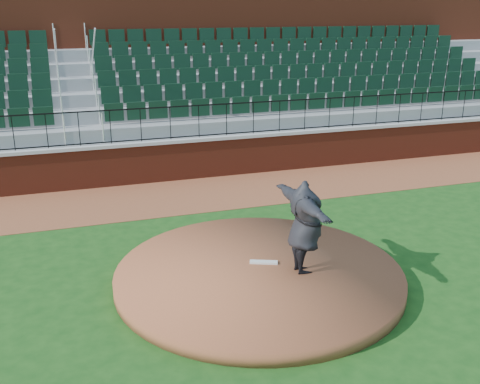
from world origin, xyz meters
TOP-DOWN VIEW (x-y plane):
  - ground at (0.00, 0.00)m, footprint 90.00×90.00m
  - warning_track at (0.00, 5.40)m, footprint 34.00×3.20m
  - field_wall at (0.00, 7.00)m, footprint 34.00×0.35m
  - wall_cap at (0.00, 7.00)m, footprint 34.00×0.45m
  - wall_railing at (0.00, 7.00)m, footprint 34.00×0.05m
  - seating_stands at (0.00, 9.72)m, footprint 34.00×5.10m
  - concourse_wall at (0.00, 12.52)m, footprint 34.00×0.50m
  - pitchers_mound at (-0.17, -0.25)m, footprint 5.71×5.71m
  - pitching_rubber at (0.02, -0.00)m, footprint 0.58×0.35m
  - pitcher at (0.63, -0.59)m, footprint 0.63×2.32m

SIDE VIEW (x-z plane):
  - ground at x=0.00m, z-range 0.00..0.00m
  - warning_track at x=0.00m, z-range 0.00..0.01m
  - pitchers_mound at x=-0.17m, z-range 0.00..0.25m
  - pitching_rubber at x=0.02m, z-range 0.25..0.29m
  - field_wall at x=0.00m, z-range 0.00..1.20m
  - pitcher at x=0.63m, z-range 0.25..2.14m
  - wall_cap at x=0.00m, z-range 1.20..1.30m
  - wall_railing at x=0.00m, z-range 1.30..2.30m
  - seating_stands at x=0.00m, z-range 0.00..4.60m
  - concourse_wall at x=0.00m, z-range 0.00..5.50m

